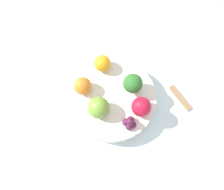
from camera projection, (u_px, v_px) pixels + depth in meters
ground_plane at (112, 104)px, 0.64m from camera, size 6.00×6.00×0.00m
table_surface at (112, 103)px, 0.63m from camera, size 1.20×1.20×0.02m
bowl at (112, 99)px, 0.60m from camera, size 0.24×0.24×0.04m
broccoli at (133, 84)px, 0.55m from camera, size 0.05×0.05×0.06m
apple_red at (141, 107)px, 0.54m from camera, size 0.05×0.05×0.05m
apple_green at (98, 107)px, 0.54m from camera, size 0.05×0.05×0.05m
orange_front at (83, 86)px, 0.56m from camera, size 0.05×0.05×0.05m
orange_back at (102, 63)px, 0.59m from camera, size 0.05×0.05×0.05m
grape_cluster at (130, 123)px, 0.54m from camera, size 0.04×0.04×0.03m
spoon at (180, 98)px, 0.62m from camera, size 0.07×0.07×0.01m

